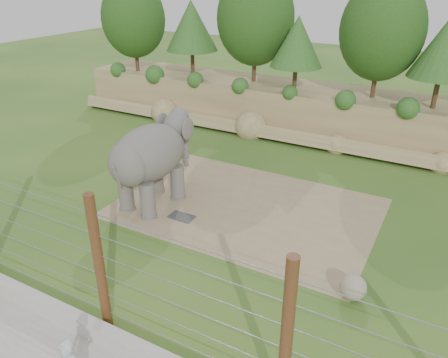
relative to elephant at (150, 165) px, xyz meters
The scene contains 8 objects.
ground 3.75m from the elephant, 26.22° to the right, with size 90.00×90.00×0.00m, color #325C22.
back_embankment 11.97m from the elephant, 72.30° to the left, with size 30.00×5.52×8.77m.
dirt_patch 4.18m from the elephant, 23.67° to the left, with size 10.00×7.00×0.02m, color #957C5E.
drain_grate 2.37m from the elephant, 12.30° to the right, with size 1.00×0.60×0.03m, color #262628.
elephant is the anchor object (origin of this frame).
stone_ball 8.77m from the elephant, 11.79° to the right, with size 0.78×0.78×0.78m, color gray.
retaining_wall 7.28m from the elephant, 65.22° to the right, with size 26.00×0.35×0.50m, color #A7A49C.
barrier_fence 6.68m from the elephant, 63.42° to the right, with size 20.26×0.26×4.00m.
Camera 1 is at (7.01, -10.77, 8.71)m, focal length 35.00 mm.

